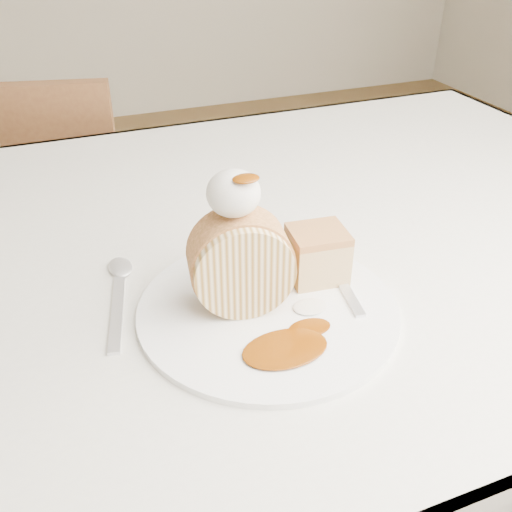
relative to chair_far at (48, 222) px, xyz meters
name	(u,v)px	position (x,y,z in m)	size (l,w,h in m)	color
table	(238,286)	(0.25, -0.66, 0.19)	(1.40, 0.90, 0.75)	silver
chair_far	(48,222)	(0.00, 0.00, 0.00)	(0.47, 0.47, 0.83)	brown
plate	(268,309)	(0.22, -0.84, 0.28)	(0.29, 0.29, 0.01)	white
roulade_slice	(241,263)	(0.20, -0.82, 0.34)	(0.11, 0.11, 0.06)	beige
cake_chunk	(317,257)	(0.30, -0.81, 0.31)	(0.06, 0.06, 0.05)	tan
whipped_cream	(233,193)	(0.20, -0.81, 0.41)	(0.06, 0.06, 0.05)	silver
caramel_drizzle	(246,173)	(0.20, -0.83, 0.44)	(0.03, 0.02, 0.01)	#692F04
caramel_pool	(285,348)	(0.21, -0.91, 0.29)	(0.09, 0.06, 0.00)	#692F04
fork	(343,284)	(0.32, -0.83, 0.29)	(0.02, 0.17, 0.00)	silver
spoon	(117,313)	(0.07, -0.78, 0.28)	(0.02, 0.17, 0.00)	silver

